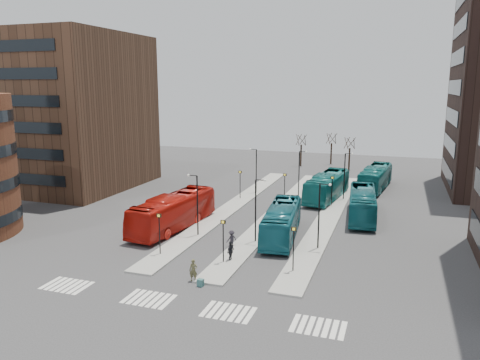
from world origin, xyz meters
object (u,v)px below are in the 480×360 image
(teal_bus_a, at_px, (282,221))
(commuter_c, at_px, (232,239))
(teal_bus_d, at_px, (375,178))
(teal_bus_c, at_px, (362,204))
(traveller, at_px, (193,270))
(suitcase, at_px, (200,283))
(red_bus, at_px, (173,212))
(commuter_a, at_px, (175,227))
(teal_bus_b, at_px, (327,186))
(commuter_b, at_px, (231,251))

(teal_bus_a, relative_size, commuter_c, 7.26)
(teal_bus_d, distance_m, commuter_c, 32.00)
(teal_bus_c, distance_m, teal_bus_d, 16.01)
(traveller, bearing_deg, suitcase, -47.42)
(red_bus, relative_size, commuter_a, 8.16)
(teal_bus_c, distance_m, commuter_c, 17.58)
(teal_bus_b, bearing_deg, teal_bus_c, -49.46)
(red_bus, bearing_deg, teal_bus_a, 9.21)
(teal_bus_c, bearing_deg, commuter_a, -149.92)
(teal_bus_a, height_order, commuter_b, teal_bus_a)
(teal_bus_c, relative_size, teal_bus_d, 0.98)
(teal_bus_a, bearing_deg, teal_bus_c, 47.50)
(teal_bus_b, distance_m, commuter_a, 23.36)
(teal_bus_a, height_order, commuter_a, teal_bus_a)
(red_bus, relative_size, traveller, 7.45)
(commuter_c, bearing_deg, suitcase, 41.93)
(teal_bus_c, relative_size, traveller, 6.80)
(red_bus, height_order, commuter_a, red_bus)
(commuter_a, distance_m, commuter_c, 6.92)
(teal_bus_b, bearing_deg, teal_bus_d, 62.59)
(teal_bus_b, bearing_deg, suitcase, -92.08)
(teal_bus_a, distance_m, commuter_c, 5.73)
(traveller, distance_m, commuter_c, 8.20)
(teal_bus_a, xyz_separation_m, traveller, (-3.88, -12.47, -0.76))
(teal_bus_a, xyz_separation_m, teal_bus_b, (1.87, 17.35, 0.11))
(commuter_a, distance_m, commuter_b, 9.37)
(teal_bus_d, relative_size, traveller, 6.95)
(teal_bus_a, bearing_deg, teal_bus_b, 77.16)
(teal_bus_b, distance_m, teal_bus_c, 9.23)
(suitcase, distance_m, teal_bus_b, 30.93)
(teal_bus_b, xyz_separation_m, commuter_c, (-5.60, -21.62, -0.94))
(teal_bus_d, bearing_deg, suitcase, -98.10)
(teal_bus_c, relative_size, commuter_b, 6.59)
(teal_bus_a, relative_size, traveller, 6.71)
(teal_bus_d, xyz_separation_m, commuter_a, (-17.98, -28.15, -0.90))
(traveller, xyz_separation_m, commuter_b, (1.30, 4.82, 0.03))
(teal_bus_a, xyz_separation_m, commuter_b, (-2.59, -7.65, -0.73))
(teal_bus_b, distance_m, commuter_c, 22.35)
(red_bus, relative_size, teal_bus_b, 1.04)
(suitcase, xyz_separation_m, teal_bus_d, (10.56, 38.82, 1.42))
(teal_bus_d, bearing_deg, teal_bus_a, -99.31)
(commuter_a, height_order, commuter_b, commuter_b)
(traveller, bearing_deg, teal_bus_c, 54.38)
(suitcase, relative_size, commuter_b, 0.31)
(teal_bus_a, bearing_deg, commuter_b, -115.35)
(traveller, height_order, commuter_c, traveller)
(red_bus, bearing_deg, teal_bus_b, 59.09)
(teal_bus_d, height_order, commuter_c, teal_bus_d)
(suitcase, distance_m, commuter_a, 13.00)
(teal_bus_c, distance_m, commuter_b, 19.78)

